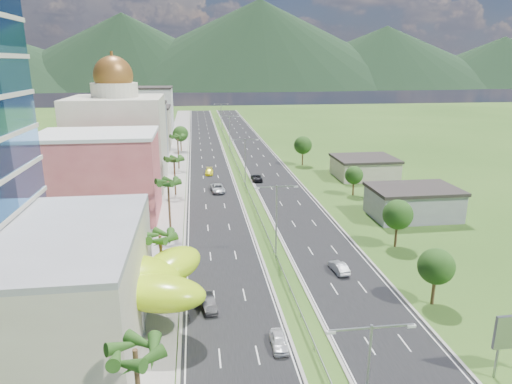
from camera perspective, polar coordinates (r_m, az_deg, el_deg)
name	(u,v)px	position (r m, az deg, el deg)	size (l,w,h in m)	color
ground	(290,292)	(57.83, 4.25, -12.35)	(500.00, 500.00, 0.00)	#2D5119
road_left	(207,154)	(142.45, -6.14, 4.80)	(11.00, 260.00, 0.04)	black
road_right	(255,152)	(143.59, -0.12, 4.98)	(11.00, 260.00, 0.04)	black
sidewalk_left	(176,154)	(142.53, -9.97, 4.67)	(7.00, 260.00, 0.12)	gray
median_guardrail	(236,163)	(125.13, -2.46, 3.60)	(0.10, 216.06, 0.76)	gray
streetlight_median_a	(367,381)	(34.02, 13.74, -21.92)	(6.04, 0.25, 11.00)	gray
streetlight_median_b	(276,214)	(64.15, 2.56, -2.82)	(6.04, 0.25, 11.00)	gray
streetlight_median_c	(245,157)	(102.45, -1.37, 4.34)	(6.04, 0.25, 11.00)	gray
streetlight_median_d	(230,129)	(146.62, -3.32, 7.85)	(6.04, 0.25, 11.00)	gray
streetlight_median_e	(221,114)	(191.18, -4.37, 9.72)	(6.04, 0.25, 11.00)	gray
lime_canopy	(115,280)	(51.75, -17.27, -10.46)	(18.00, 15.00, 7.40)	#ACD915
pink_shophouse	(100,178)	(85.87, -18.91, 1.70)	(20.00, 15.00, 15.00)	#C65157
domed_building	(118,136)	(107.35, -16.82, 6.70)	(20.00, 20.00, 28.70)	#BDB79C
midrise_grey	(137,134)	(132.18, -14.65, 7.02)	(16.00, 15.00, 16.00)	gray
midrise_beige	(145,128)	(154.03, -13.68, 7.72)	(16.00, 15.00, 13.00)	#AFA290
midrise_white	(151,113)	(176.46, -13.00, 9.58)	(16.00, 15.00, 18.00)	silver
shed_near	(413,204)	(87.86, 19.02, -1.39)	(15.00, 10.00, 5.00)	gray
shed_far	(364,168)	(115.23, 13.38, 2.90)	(14.00, 12.00, 4.40)	#AFA290
palm_tree_a	(135,356)	(34.16, -14.84, -19.18)	(3.60, 3.60, 9.10)	#47301C
palm_tree_b	(160,239)	(55.80, -11.90, -5.76)	(3.60, 3.60, 8.10)	#47301C
palm_tree_c	(168,184)	(74.34, -10.93, 0.95)	(3.60, 3.60, 9.60)	#47301C
palm_tree_d	(174,161)	(96.92, -10.21, 3.89)	(3.60, 3.60, 8.60)	#47301C
palm_tree_e	(178,138)	(121.35, -9.77, 6.69)	(3.60, 3.60, 9.40)	#47301C
leafy_tree_lfar	(181,134)	(146.46, -9.42, 7.19)	(4.90, 4.90, 8.05)	#47301C
leafy_tree_ra	(436,267)	(56.89, 21.60, -8.65)	(4.20, 4.20, 6.90)	#47301C
leafy_tree_rb	(398,215)	(72.11, 17.31, -2.73)	(4.55, 4.55, 7.47)	#47301C
leafy_tree_rc	(354,175)	(98.32, 12.15, 2.06)	(3.85, 3.85, 6.33)	#47301C
leafy_tree_rd	(303,145)	(125.10, 5.88, 5.84)	(4.90, 4.90, 8.05)	#47301C
mountain_ridge	(260,88)	(505.50, 0.47, 12.86)	(860.00, 140.00, 90.00)	black
car_white_near_left	(279,341)	(47.64, 2.89, -18.11)	(1.59, 3.95, 1.35)	silver
car_dark_left	(208,303)	(54.09, -6.03, -13.62)	(1.53, 4.39, 1.45)	black
car_silver_mid_left	(218,188)	(99.73, -4.82, 0.48)	(2.73, 5.92, 1.64)	#B1B5B9
car_yellow_far_left	(209,172)	(115.66, -5.88, 2.56)	(1.98, 4.88, 1.42)	yellow
car_silver_right	(339,267)	(63.29, 10.30, -9.22)	(1.48, 4.23, 1.39)	#A9ABB1
car_dark_far_right	(256,178)	(108.88, 0.06, 1.81)	(2.43, 5.26, 1.46)	black
motorcycle	(189,315)	(52.39, -8.38, -15.01)	(0.51, 1.67, 1.07)	black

